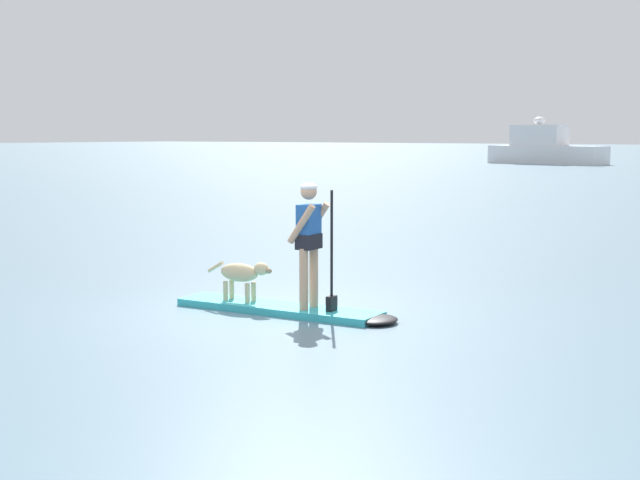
# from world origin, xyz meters

# --- Properties ---
(ground_plane) EXTENTS (400.00, 400.00, 0.00)m
(ground_plane) POSITION_xyz_m (0.00, 0.00, 0.00)
(ground_plane) COLOR slate
(paddleboard) EXTENTS (3.32, 0.91, 0.10)m
(paddleboard) POSITION_xyz_m (0.23, 0.02, 0.05)
(paddleboard) COLOR #33B2BF
(paddleboard) RESTS_ON ground_plane
(person_paddler) EXTENTS (0.62, 0.50, 1.69)m
(person_paddler) POSITION_xyz_m (0.50, 0.04, 1.07)
(person_paddler) COLOR tan
(person_paddler) RESTS_ON paddleboard
(dog) EXTENTS (1.09, 0.27, 0.57)m
(dog) POSITION_xyz_m (-0.59, -0.05, 0.48)
(dog) COLOR #CCB78C
(dog) RESTS_ON paddleboard
(moored_boat_center) EXTENTS (9.95, 4.33, 3.79)m
(moored_boat_center) POSITION_xyz_m (-20.09, 61.19, 1.19)
(moored_boat_center) COLOR white
(moored_boat_center) RESTS_ON ground_plane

